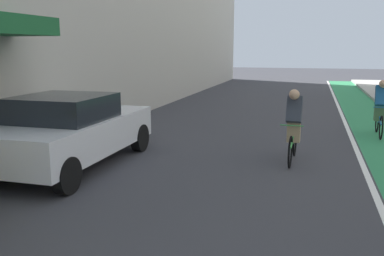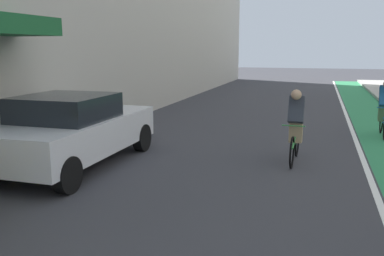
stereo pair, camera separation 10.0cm
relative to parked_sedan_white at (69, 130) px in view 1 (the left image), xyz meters
name	(u,v)px [view 1 (the left image)]	position (x,y,z in m)	size (l,w,h in m)	color
ground_plane	(258,129)	(3.32, 5.19, -0.79)	(83.23, 83.23, 0.00)	#38383D
bike_lane_paint	(374,124)	(6.89, 7.19, -0.78)	(1.60, 37.83, 0.00)	#2D8451
lane_divider_stripe	(345,123)	(5.99, 7.19, -0.78)	(0.12, 37.83, 0.00)	white
parked_sedan_white	(69,130)	(0.00, 0.00, 0.00)	(2.00, 4.28, 1.53)	silver
cyclist_trailing	(294,124)	(4.51, 1.70, 0.06)	(0.48, 1.73, 1.62)	black
cyclist_far	(380,108)	(6.75, 5.20, 0.02)	(0.48, 1.71, 1.61)	black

